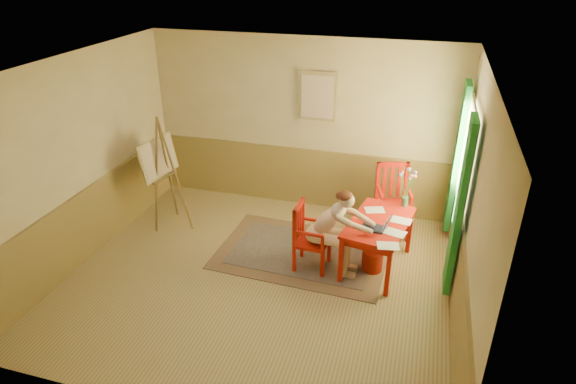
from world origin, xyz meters
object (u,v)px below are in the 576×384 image
(laptop, at_px, (378,226))
(easel, at_px, (161,162))
(chair_left, at_px, (309,237))
(figure, at_px, (333,227))
(table, at_px, (379,227))
(chair_back, at_px, (392,200))

(laptop, bearing_deg, easel, 171.63)
(chair_left, relative_size, figure, 0.77)
(table, xyz_separation_m, chair_back, (0.10, 0.99, -0.08))
(easel, bearing_deg, chair_back, 11.59)
(chair_back, bearing_deg, laptop, -94.59)
(laptop, distance_m, easel, 3.40)
(figure, relative_size, laptop, 3.19)
(chair_back, xyz_separation_m, figure, (-0.67, -1.25, 0.13))
(chair_back, bearing_deg, easel, -168.41)
(chair_back, relative_size, figure, 0.89)
(figure, bearing_deg, chair_back, 61.81)
(easel, bearing_deg, figure, -11.09)
(figure, bearing_deg, table, 24.38)
(figure, height_order, laptop, figure)
(chair_back, bearing_deg, figure, -118.19)
(table, distance_m, chair_back, 1.00)
(table, relative_size, chair_back, 1.19)
(figure, bearing_deg, chair_left, 179.06)
(chair_left, height_order, chair_back, chair_back)
(table, bearing_deg, figure, -155.62)
(chair_left, bearing_deg, chair_back, 51.55)
(chair_left, xyz_separation_m, chair_back, (0.99, 1.25, 0.07))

